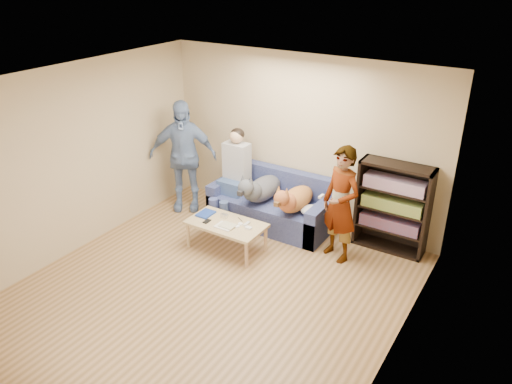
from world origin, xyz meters
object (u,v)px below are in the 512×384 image
Objects in this scene: person_standing_left at (183,156)px; coffee_table at (226,226)px; notebook_blue at (206,214)px; camera_silver at (224,216)px; person_standing_right at (341,204)px; bookshelf at (393,205)px; dog_tan at (294,199)px; person_seated at (233,172)px; sofa at (273,206)px; dog_gray at (260,189)px.

person_standing_left is 1.67× the size of coffee_table.
notebook_blue is 0.41m from coffee_table.
person_standing_left is 1.44m from camera_silver.
person_standing_right reaches higher than camera_silver.
dog_tan is at bearing -161.34° from bookshelf.
notebook_blue is 0.20× the size of bookshelf.
bookshelf is (2.45, 0.36, -0.09)m from person_seated.
coffee_table is (0.12, -0.12, -0.07)m from camera_silver.
camera_silver is at bearing 135.00° from coffee_table.
person_standing_left is 16.71× the size of camera_silver.
person_standing_right reaches higher than person_seated.
dog_tan is at bearing -24.43° from sofa.
person_standing_left reaches higher than bookshelf.
person_standing_left is (-2.77, 0.07, 0.10)m from person_standing_right.
coffee_table is at bearing -147.20° from bookshelf.
camera_silver is at bearing -138.30° from person_standing_right.
person_standing_right is 1.96m from notebook_blue.
person_standing_left is 1.66m from sofa.
sofa is 0.41m from dog_gray.
sofa reaches higher than camera_silver.
coffee_table is at bearing -45.00° from camera_silver.
person_standing_left is at bearing -174.54° from dog_gray.
notebook_blue is 1.30m from dog_tan.
dog_tan is (1.12, -0.09, -0.16)m from person_seated.
coffee_table is at bearing -98.92° from sofa.
dog_tan reaches higher than coffee_table.
person_standing_right is 1.63m from coffee_table.
coffee_table is (-0.16, -1.03, 0.09)m from sofa.
camera_silver is 0.18m from coffee_table.
notebook_blue is 0.29m from camera_silver.
coffee_table is (0.40, -0.05, -0.06)m from notebook_blue.
camera_silver is 0.09× the size of dog_gray.
coffee_table is at bearing -7.13° from notebook_blue.
bookshelf reaches higher than coffee_table.
person_standing_right is 6.27× the size of notebook_blue.
person_seated is (0.85, 0.18, -0.15)m from person_standing_left.
sofa is at bearing -172.60° from bookshelf.
person_seated is at bearing 115.03° from camera_silver.
camera_silver is at bearing -64.97° from person_seated.
bookshelf is at bearing 72.40° from person_standing_right.
person_standing_right is at bearing 24.25° from coffee_table.
notebook_blue is 0.93m from dog_gray.
coffee_table is 2.35m from bookshelf.
person_standing_left is 1.41× the size of bookshelf.
person_seated is 0.55m from dog_gray.
bookshelf is at bearing 28.79° from camera_silver.
dog_gray is (-0.12, -0.18, 0.34)m from sofa.
person_standing_left is 2.00m from dog_tan.
dog_tan is (1.97, 0.10, -0.31)m from person_standing_left.
notebook_blue reaches higher than coffee_table.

